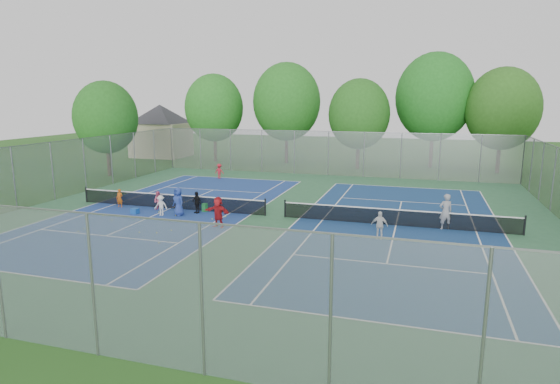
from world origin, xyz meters
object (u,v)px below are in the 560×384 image
Objects in this scene: net_right at (396,218)px; ball_crate at (135,211)px; ball_hopper at (205,208)px; net_left at (170,202)px; instructor at (446,212)px.

net_right reaches higher than ball_crate.
net_right is 15.46m from ball_crate.
ball_hopper reaches higher than ball_crate.
ball_hopper is (2.47, -0.13, -0.19)m from net_left.
net_right is 2.59m from instructor.
net_left reaches higher than ball_crate.
net_left and net_right have the same top height.
net_right is 32.16× the size of ball_crate.
net_left is at bearing 54.27° from ball_crate.
ball_hopper is 14.08m from instructor.
instructor reaches higher than net_right.
instructor is at bearing 6.06° from ball_crate.
ball_crate is at bearing -173.04° from net_right.
instructor is (2.53, 0.03, 0.52)m from net_right.
net_right is (14.00, 0.00, 0.00)m from net_left.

